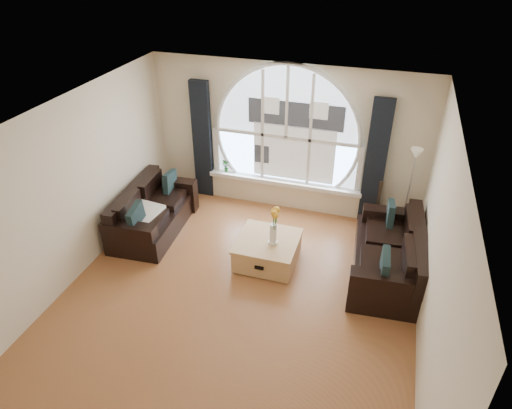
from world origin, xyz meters
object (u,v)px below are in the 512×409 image
object	(u,v)px
vase_flowers	(273,222)
potted_plant	(226,166)
coffee_chest	(268,250)
guitar	(377,206)
sofa_left	(153,211)
sofa_right	(388,254)
floor_lamp	(408,193)

from	to	relation	value
vase_flowers	potted_plant	size ratio (longest dim) A/B	2.65
coffee_chest	vase_flowers	xyz separation A→B (m)	(0.10, -0.05, 0.58)
potted_plant	guitar	bearing A→B (deg)	-7.36
coffee_chest	potted_plant	xyz separation A→B (m)	(-1.34, 1.74, 0.45)
vase_flowers	guitar	size ratio (longest dim) A/B	0.66
coffee_chest	potted_plant	world-z (taller)	potted_plant
sofa_left	sofa_right	bearing A→B (deg)	-4.14
guitar	coffee_chest	bearing A→B (deg)	-137.47
sofa_left	vase_flowers	xyz separation A→B (m)	(2.24, -0.31, 0.41)
vase_flowers	potted_plant	distance (m)	2.30
sofa_left	vase_flowers	bearing A→B (deg)	-11.78
sofa_right	floor_lamp	world-z (taller)	floor_lamp
sofa_left	vase_flowers	size ratio (longest dim) A/B	2.56
sofa_left	floor_lamp	world-z (taller)	floor_lamp
coffee_chest	guitar	xyz separation A→B (m)	(1.56, 1.36, 0.30)
sofa_right	potted_plant	xyz separation A→B (m)	(-3.17, 1.50, 0.28)
guitar	potted_plant	world-z (taller)	guitar
sofa_left	sofa_right	size ratio (longest dim) A/B	0.93
vase_flowers	floor_lamp	bearing A→B (deg)	38.80
vase_flowers	coffee_chest	bearing A→B (deg)	152.88
potted_plant	coffee_chest	bearing A→B (deg)	-52.32
coffee_chest	sofa_right	bearing A→B (deg)	7.30
sofa_left	guitar	distance (m)	3.87
sofa_left	guitar	size ratio (longest dim) A/B	1.69
sofa_right	floor_lamp	distance (m)	1.33
sofa_left	coffee_chest	distance (m)	2.17
guitar	potted_plant	size ratio (longest dim) A/B	4.01
coffee_chest	floor_lamp	distance (m)	2.58
sofa_left	floor_lamp	distance (m)	4.36
sofa_left	guitar	xyz separation A→B (m)	(3.70, 1.10, 0.13)
coffee_chest	floor_lamp	bearing A→B (deg)	36.33
floor_lamp	potted_plant	size ratio (longest dim) A/B	6.06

